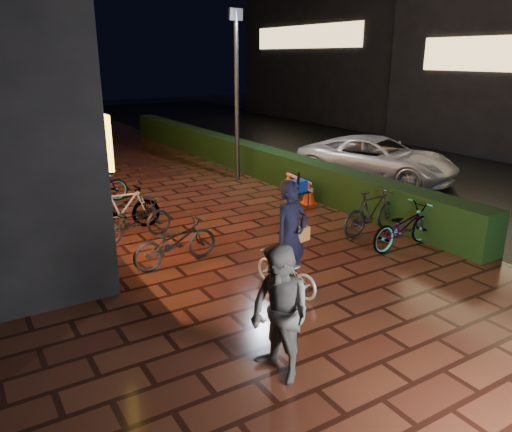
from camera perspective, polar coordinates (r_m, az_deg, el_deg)
ground at (r=10.06m, az=5.11°, el=-5.25°), size 80.00×80.00×0.00m
asphalt_road at (r=19.53m, az=17.75°, el=5.40°), size 11.00×60.00×0.01m
hedge at (r=18.09m, az=-1.59°, el=6.91°), size 0.70×20.00×1.00m
bystander_person at (r=6.29m, az=2.74°, el=-11.12°), size 0.78×0.95×1.78m
van at (r=16.87m, az=13.65°, el=6.36°), size 4.16×5.62×1.42m
far_buildings at (r=28.57m, az=23.34°, el=21.63°), size 9.08×31.00×14.00m
lamp_post_hedge at (r=16.37m, az=-2.24°, el=14.29°), size 0.51×0.16×5.31m
lamp_post_sf at (r=16.21m, az=-21.58°, el=13.29°), size 0.51×0.26×5.42m
cyclist at (r=8.53m, az=3.73°, el=-4.14°), size 0.78×1.47×2.01m
traffic_barrier at (r=14.40m, az=4.85°, el=3.22°), size 0.51×1.54×0.62m
cart_assembly at (r=13.51m, az=4.80°, el=3.26°), size 0.60×0.63×1.06m
parked_bikes_storefront at (r=12.09m, az=-14.56°, el=0.67°), size 2.12×5.95×1.05m
parked_bikes_hedge at (r=11.35m, az=14.89°, el=-0.39°), size 1.84×1.63×1.05m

